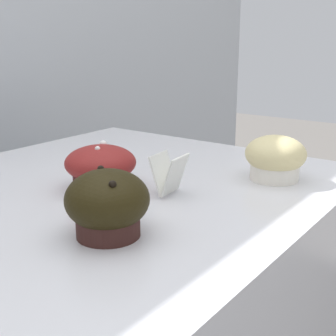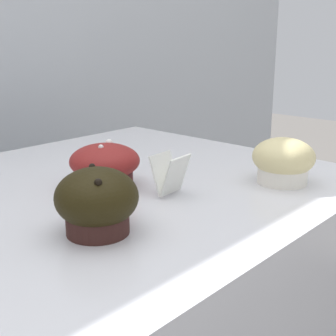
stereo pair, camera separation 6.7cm
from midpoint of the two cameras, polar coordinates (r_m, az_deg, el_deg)
The scene contains 4 objects.
muffin_front_center at distance 0.72m, azimuth -5.10°, elevation 0.32°, with size 0.11×0.11×0.07m.
muffin_back_left at distance 0.55m, azimuth -5.43°, elevation -4.26°, with size 0.10×0.10×0.08m.
muffin_back_right at distance 0.77m, azimuth 16.31°, elevation 0.82°, with size 0.10×0.10×0.07m.
price_card at distance 0.68m, azimuth 3.03°, elevation -0.79°, with size 0.05×0.05×0.06m.
Camera 2 is at (-0.33, -0.54, 1.15)m, focal length 50.00 mm.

